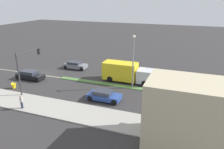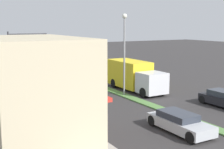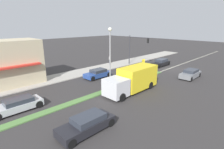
{
  "view_description": "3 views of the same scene",
  "coord_description": "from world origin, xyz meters",
  "px_view_note": "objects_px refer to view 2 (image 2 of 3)",
  "views": [
    {
      "loc": [
        27.65,
        22.99,
        12.07
      ],
      "look_at": [
        0.13,
        12.61,
        1.68
      ],
      "focal_mm": 35.0,
      "sensor_mm": 36.0,
      "label": 1
    },
    {
      "loc": [
        14.89,
        39.49,
        6.55
      ],
      "look_at": [
        -0.33,
        12.78,
        1.56
      ],
      "focal_mm": 50.0,
      "sensor_mm": 36.0,
      "label": 2
    },
    {
      "loc": [
        -14.46,
        29.79,
        7.79
      ],
      "look_at": [
        0.46,
        14.85,
        1.71
      ],
      "focal_mm": 28.0,
      "sensor_mm": 36.0,
      "label": 3
    }
  ],
  "objects_px": {
    "street_lamp": "(124,44)",
    "delivery_truck": "(134,76)",
    "warning_aframe_sign": "(18,73)",
    "coupe_blue": "(64,90)",
    "suv_black": "(47,69)",
    "traffic_signal_main": "(21,47)",
    "suv_grey": "(108,69)",
    "sedan_silver": "(179,122)"
  },
  "relations": [
    {
      "from": "street_lamp",
      "to": "delivery_truck",
      "type": "xyz_separation_m",
      "value": [
        -2.2,
        -1.66,
        -3.31
      ]
    },
    {
      "from": "warning_aframe_sign",
      "to": "coupe_blue",
      "type": "relative_size",
      "value": 0.21
    },
    {
      "from": "delivery_truck",
      "to": "suv_black",
      "type": "xyz_separation_m",
      "value": [
        4.4,
        -14.25,
        -0.82
      ]
    },
    {
      "from": "traffic_signal_main",
      "to": "suv_grey",
      "type": "relative_size",
      "value": 1.37
    },
    {
      "from": "sedan_silver",
      "to": "coupe_blue",
      "type": "xyz_separation_m",
      "value": [
        2.8,
        -12.19,
        0.03
      ]
    },
    {
      "from": "warning_aframe_sign",
      "to": "suv_black",
      "type": "xyz_separation_m",
      "value": [
        -3.8,
        -0.37,
        0.22
      ]
    },
    {
      "from": "traffic_signal_main",
      "to": "warning_aframe_sign",
      "type": "relative_size",
      "value": 6.69
    },
    {
      "from": "warning_aframe_sign",
      "to": "traffic_signal_main",
      "type": "bearing_deg",
      "value": 87.35
    },
    {
      "from": "traffic_signal_main",
      "to": "street_lamp",
      "type": "relative_size",
      "value": 0.76
    },
    {
      "from": "traffic_signal_main",
      "to": "delivery_truck",
      "type": "distance_m",
      "value": 14.11
    },
    {
      "from": "delivery_truck",
      "to": "coupe_blue",
      "type": "xyz_separation_m",
      "value": [
        7.2,
        -0.57,
        -0.84
      ]
    },
    {
      "from": "traffic_signal_main",
      "to": "street_lamp",
      "type": "distance_m",
      "value": 14.21
    },
    {
      "from": "traffic_signal_main",
      "to": "delivery_truck",
      "type": "relative_size",
      "value": 0.75
    },
    {
      "from": "suv_grey",
      "to": "delivery_truck",
      "type": "bearing_deg",
      "value": 74.81
    },
    {
      "from": "warning_aframe_sign",
      "to": "delivery_truck",
      "type": "height_order",
      "value": "delivery_truck"
    },
    {
      "from": "warning_aframe_sign",
      "to": "suv_grey",
      "type": "distance_m",
      "value": 11.56
    },
    {
      "from": "warning_aframe_sign",
      "to": "suv_grey",
      "type": "bearing_deg",
      "value": 162.07
    },
    {
      "from": "suv_black",
      "to": "coupe_blue",
      "type": "relative_size",
      "value": 1.09
    },
    {
      "from": "street_lamp",
      "to": "delivery_truck",
      "type": "distance_m",
      "value": 4.31
    },
    {
      "from": "warning_aframe_sign",
      "to": "suv_black",
      "type": "height_order",
      "value": "suv_black"
    },
    {
      "from": "delivery_truck",
      "to": "suv_black",
      "type": "bearing_deg",
      "value": -72.84
    },
    {
      "from": "warning_aframe_sign",
      "to": "suv_black",
      "type": "bearing_deg",
      "value": -174.41
    },
    {
      "from": "warning_aframe_sign",
      "to": "sedan_silver",
      "type": "bearing_deg",
      "value": 98.47
    },
    {
      "from": "traffic_signal_main",
      "to": "street_lamp",
      "type": "bearing_deg",
      "value": 115.59
    },
    {
      "from": "sedan_silver",
      "to": "warning_aframe_sign",
      "type": "bearing_deg",
      "value": -81.53
    },
    {
      "from": "delivery_truck",
      "to": "traffic_signal_main",
      "type": "bearing_deg",
      "value": -53.2
    },
    {
      "from": "suv_black",
      "to": "coupe_blue",
      "type": "distance_m",
      "value": 13.96
    },
    {
      "from": "coupe_blue",
      "to": "warning_aframe_sign",
      "type": "bearing_deg",
      "value": -85.71
    },
    {
      "from": "warning_aframe_sign",
      "to": "suv_black",
      "type": "distance_m",
      "value": 3.82
    },
    {
      "from": "suv_black",
      "to": "suv_grey",
      "type": "relative_size",
      "value": 1.08
    },
    {
      "from": "traffic_signal_main",
      "to": "delivery_truck",
      "type": "height_order",
      "value": "traffic_signal_main"
    },
    {
      "from": "delivery_truck",
      "to": "suv_grey",
      "type": "relative_size",
      "value": 1.83
    },
    {
      "from": "traffic_signal_main",
      "to": "suv_black",
      "type": "relative_size",
      "value": 1.27
    },
    {
      "from": "delivery_truck",
      "to": "suv_grey",
      "type": "distance_m",
      "value": 10.72
    },
    {
      "from": "traffic_signal_main",
      "to": "sedan_silver",
      "type": "bearing_deg",
      "value": 99.79
    },
    {
      "from": "warning_aframe_sign",
      "to": "sedan_silver",
      "type": "height_order",
      "value": "sedan_silver"
    },
    {
      "from": "suv_black",
      "to": "coupe_blue",
      "type": "xyz_separation_m",
      "value": [
        2.8,
        13.68,
        -0.02
      ]
    },
    {
      "from": "warning_aframe_sign",
      "to": "suv_grey",
      "type": "height_order",
      "value": "suv_grey"
    },
    {
      "from": "delivery_truck",
      "to": "suv_black",
      "type": "height_order",
      "value": "delivery_truck"
    },
    {
      "from": "warning_aframe_sign",
      "to": "coupe_blue",
      "type": "height_order",
      "value": "coupe_blue"
    },
    {
      "from": "street_lamp",
      "to": "suv_grey",
      "type": "height_order",
      "value": "street_lamp"
    },
    {
      "from": "delivery_truck",
      "to": "warning_aframe_sign",
      "type": "bearing_deg",
      "value": -59.42
    }
  ]
}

